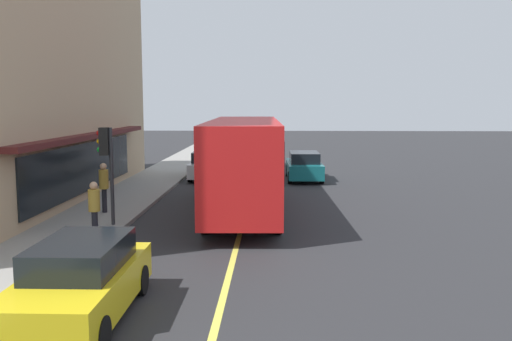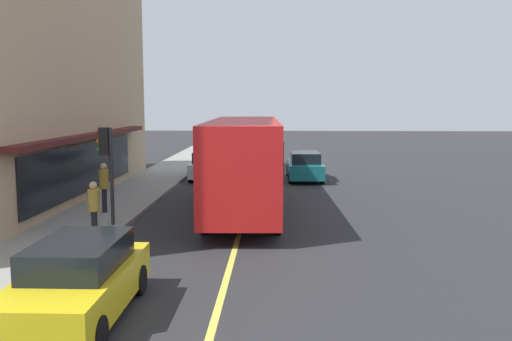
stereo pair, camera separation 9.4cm
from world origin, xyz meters
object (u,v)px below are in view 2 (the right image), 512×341
(car_yellow, at_px, (78,281))
(pedestrian_waiting, at_px, (104,183))
(car_teal, at_px, (305,166))
(pedestrian_near_storefront, at_px, (94,204))
(traffic_light, at_px, (106,153))
(car_white, at_px, (209,165))
(bus, at_px, (244,160))

(car_yellow, height_order, pedestrian_waiting, pedestrian_waiting)
(car_teal, xyz_separation_m, pedestrian_near_storefront, (-13.72, 6.92, 0.43))
(car_yellow, height_order, pedestrian_near_storefront, pedestrian_near_storefront)
(traffic_light, distance_m, car_yellow, 7.94)
(car_white, bearing_deg, car_teal, -93.54)
(car_teal, relative_size, pedestrian_near_storefront, 2.55)
(bus, bearing_deg, car_teal, -17.26)
(traffic_light, relative_size, pedestrian_waiting, 1.76)
(bus, relative_size, pedestrian_waiting, 6.15)
(bus, height_order, pedestrian_waiting, bus)
(pedestrian_near_storefront, bearing_deg, car_white, -6.73)
(bus, distance_m, traffic_light, 5.31)
(car_teal, relative_size, car_yellow, 1.01)
(traffic_light, distance_m, car_teal, 13.94)
(pedestrian_near_storefront, bearing_deg, traffic_light, 5.11)
(traffic_light, xyz_separation_m, car_teal, (11.87, -7.09, -1.79))
(car_yellow, bearing_deg, traffic_light, 13.12)
(traffic_light, distance_m, pedestrian_waiting, 2.48)
(pedestrian_near_storefront, height_order, pedestrian_waiting, pedestrian_waiting)
(car_white, bearing_deg, pedestrian_waiting, 165.87)
(car_white, xyz_separation_m, car_yellow, (-19.73, 0.07, 0.00))
(car_white, bearing_deg, car_yellow, 179.81)
(bus, xyz_separation_m, car_teal, (8.86, -2.75, -1.24))
(car_white, relative_size, pedestrian_near_storefront, 2.57)
(car_teal, bearing_deg, car_yellow, 164.64)
(bus, distance_m, car_yellow, 10.93)
(pedestrian_waiting, bearing_deg, pedestrian_near_storefront, -166.66)
(car_white, xyz_separation_m, car_teal, (-0.33, -5.26, 0.00))
(traffic_light, height_order, car_teal, traffic_light)
(bus, relative_size, car_yellow, 2.60)
(traffic_light, xyz_separation_m, car_yellow, (-7.53, -1.76, -1.79))
(car_teal, bearing_deg, bus, 162.74)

